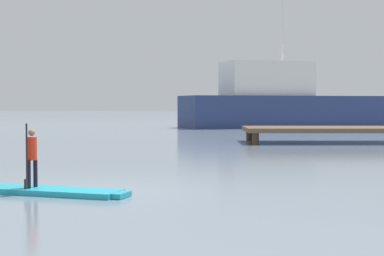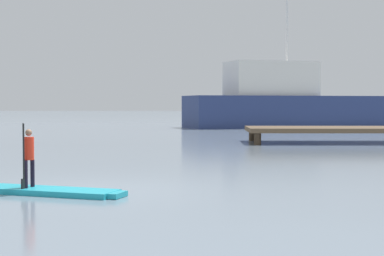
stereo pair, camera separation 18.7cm
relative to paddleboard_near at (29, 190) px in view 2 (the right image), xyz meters
The scene contains 5 objects.
ground_plane 1.19m from the paddleboard_near, 12.73° to the left, with size 240.00×240.00×0.00m, color gray.
paddleboard_near is the anchor object (origin of this frame).
paddler_child_solo 0.64m from the paddleboard_near, 63.67° to the right, with size 0.23×0.37×1.16m.
fishing_boat_white_large 32.39m from the paddleboard_near, 73.61° to the left, with size 15.30×8.14×9.60m.
floating_dock 17.17m from the paddleboard_near, 56.43° to the left, with size 8.88×3.09×0.64m.
Camera 2 is at (1.91, -11.37, 1.62)m, focal length 58.26 mm.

